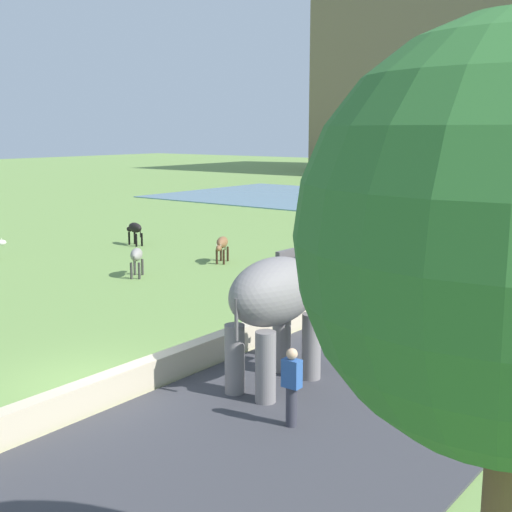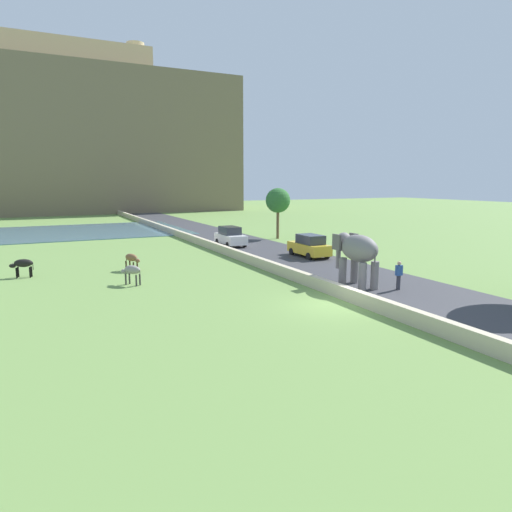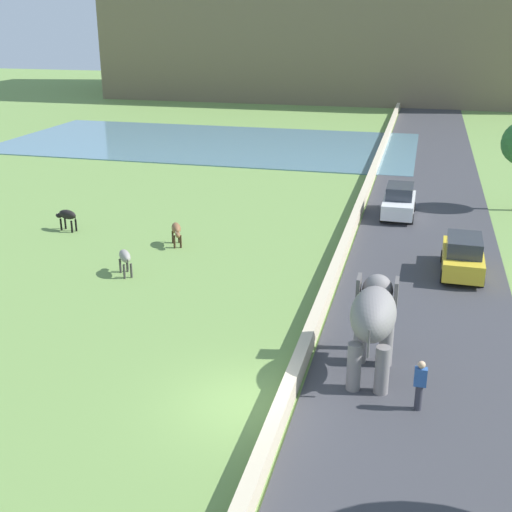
{
  "view_description": "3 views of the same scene",
  "coord_description": "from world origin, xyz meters",
  "px_view_note": "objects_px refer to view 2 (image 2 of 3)",
  "views": [
    {
      "loc": [
        12.0,
        -9.44,
        5.74
      ],
      "look_at": [
        -1.07,
        7.59,
        1.75
      ],
      "focal_mm": 47.97,
      "sensor_mm": 36.0,
      "label": 1
    },
    {
      "loc": [
        -12.62,
        -17.31,
        5.9
      ],
      "look_at": [
        -1.76,
        4.82,
        1.82
      ],
      "focal_mm": 31.77,
      "sensor_mm": 36.0,
      "label": 2
    },
    {
      "loc": [
        4.45,
        -16.29,
        10.88
      ],
      "look_at": [
        -1.51,
        7.26,
        1.95
      ],
      "focal_mm": 46.45,
      "sensor_mm": 36.0,
      "label": 3
    }
  ],
  "objects_px": {
    "car_yellow": "(309,246)",
    "cow_brown": "(132,259)",
    "elephant": "(356,251)",
    "car_white": "(230,236)",
    "person_beside_elephant": "(399,275)",
    "cow_grey": "(132,271)",
    "cow_black": "(23,264)"
  },
  "relations": [
    {
      "from": "person_beside_elephant",
      "to": "car_yellow",
      "type": "distance_m",
      "value": 11.54
    },
    {
      "from": "elephant",
      "to": "person_beside_elephant",
      "type": "xyz_separation_m",
      "value": [
        1.53,
        -1.75,
        -1.16
      ]
    },
    {
      "from": "elephant",
      "to": "car_white",
      "type": "relative_size",
      "value": 0.86
    },
    {
      "from": "car_white",
      "to": "cow_brown",
      "type": "bearing_deg",
      "value": -143.07
    },
    {
      "from": "car_white",
      "to": "cow_brown",
      "type": "relative_size",
      "value": 2.9
    },
    {
      "from": "car_white",
      "to": "car_yellow",
      "type": "relative_size",
      "value": 1.0
    },
    {
      "from": "elephant",
      "to": "cow_black",
      "type": "distance_m",
      "value": 20.27
    },
    {
      "from": "elephant",
      "to": "person_beside_elephant",
      "type": "bearing_deg",
      "value": -48.93
    },
    {
      "from": "car_yellow",
      "to": "cow_grey",
      "type": "bearing_deg",
      "value": -165.8
    },
    {
      "from": "elephant",
      "to": "car_yellow",
      "type": "relative_size",
      "value": 0.86
    },
    {
      "from": "cow_black",
      "to": "cow_brown",
      "type": "bearing_deg",
      "value": -7.73
    },
    {
      "from": "elephant",
      "to": "cow_grey",
      "type": "height_order",
      "value": "elephant"
    },
    {
      "from": "cow_brown",
      "to": "cow_grey",
      "type": "xyz_separation_m",
      "value": [
        -0.82,
        -4.21,
        0.0
      ]
    },
    {
      "from": "car_yellow",
      "to": "cow_grey",
      "type": "relative_size",
      "value": 3.09
    },
    {
      "from": "cow_black",
      "to": "cow_grey",
      "type": "relative_size",
      "value": 1.09
    },
    {
      "from": "cow_grey",
      "to": "person_beside_elephant",
      "type": "bearing_deg",
      "value": -31.39
    },
    {
      "from": "cow_black",
      "to": "cow_brown",
      "type": "xyz_separation_m",
      "value": [
        6.48,
        -0.88,
        0.0
      ]
    },
    {
      "from": "car_yellow",
      "to": "cow_brown",
      "type": "bearing_deg",
      "value": 177.58
    },
    {
      "from": "cow_black",
      "to": "cow_grey",
      "type": "xyz_separation_m",
      "value": [
        5.66,
        -5.09,
        0.0
      ]
    },
    {
      "from": "person_beside_elephant",
      "to": "cow_black",
      "type": "xyz_separation_m",
      "value": [
        -18.42,
        12.88,
        -0.04
      ]
    },
    {
      "from": "car_yellow",
      "to": "cow_brown",
      "type": "height_order",
      "value": "car_yellow"
    },
    {
      "from": "person_beside_elephant",
      "to": "cow_grey",
      "type": "bearing_deg",
      "value": 148.61
    },
    {
      "from": "car_yellow",
      "to": "cow_black",
      "type": "height_order",
      "value": "car_yellow"
    },
    {
      "from": "car_yellow",
      "to": "cow_brown",
      "type": "relative_size",
      "value": 2.91
    },
    {
      "from": "elephant",
      "to": "person_beside_elephant",
      "type": "relative_size",
      "value": 2.13
    },
    {
      "from": "cow_black",
      "to": "car_yellow",
      "type": "bearing_deg",
      "value": -4.14
    },
    {
      "from": "car_white",
      "to": "cow_grey",
      "type": "relative_size",
      "value": 3.09
    },
    {
      "from": "elephant",
      "to": "cow_black",
      "type": "relative_size",
      "value": 2.44
    },
    {
      "from": "car_yellow",
      "to": "cow_brown",
      "type": "xyz_separation_m",
      "value": [
        -13.56,
        0.57,
        -0.06
      ]
    },
    {
      "from": "cow_brown",
      "to": "cow_grey",
      "type": "relative_size",
      "value": 1.06
    },
    {
      "from": "cow_grey",
      "to": "car_white",
      "type": "bearing_deg",
      "value": 46.97
    },
    {
      "from": "elephant",
      "to": "car_yellow",
      "type": "distance_m",
      "value": 10.24
    }
  ]
}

